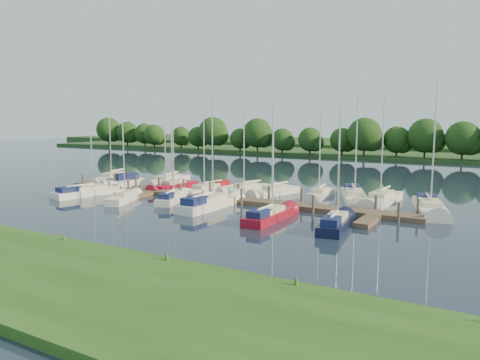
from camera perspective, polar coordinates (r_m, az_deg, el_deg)
The scene contains 23 objects.
ground at distance 40.93m, azimuth -8.95°, elevation -4.09°, with size 260.00×260.00×0.00m, color #1B2436.
dock at distance 46.66m, azimuth -3.27°, elevation -2.31°, with size 40.00×6.00×0.40m.
mooring_pilings at distance 47.52m, azimuth -2.53°, elevation -1.63°, with size 38.24×2.84×2.00m.
far_shore at distance 109.25m, azimuth 16.80°, elevation 3.16°, with size 180.00×30.00×0.60m, color #244319.
distant_hill at distance 133.61m, azimuth 19.35°, elevation 3.99°, with size 220.00×40.00×1.40m, color #315626.
treeline at distance 95.10m, azimuth 17.89°, elevation 4.71°, with size 147.70×9.93×8.00m.
sailboat_n_0 at distance 62.22m, azimuth -15.23°, elevation 0.02°, with size 3.15×8.38×10.77m.
motorboat at distance 59.05m, azimuth -13.84°, elevation -0.25°, with size 3.17×5.66×1.83m.
sailboat_n_2 at distance 59.24m, azimuth -8.93°, elevation -0.19°, with size 3.44×9.24×11.52m.
sailboat_n_3 at distance 54.43m, azimuth -8.07°, elevation -0.86°, with size 2.14×7.31×9.42m.
sailboat_n_4 at distance 51.28m, azimuth -4.03°, elevation -1.27°, with size 3.13×7.89×9.98m.
sailboat_n_5 at distance 52.09m, azimuth 0.68°, elevation -1.17°, with size 3.66×6.88×8.90m.
sailboat_n_6 at distance 50.22m, azimuth 4.22°, elevation -1.52°, with size 3.12×7.21×9.22m.
sailboat_n_7 at distance 48.99m, azimuth 9.67°, elevation -1.84°, with size 2.21×6.99×8.94m.
sailboat_n_8 at distance 47.99m, azimuth 13.75°, elevation -2.09°, with size 4.80×8.86×11.38m.
sailboat_n_9 at distance 46.93m, azimuth 16.84°, elevation -2.47°, with size 2.43×8.49×10.92m.
sailboat_n_10 at distance 44.63m, azimuth 22.14°, elevation -3.19°, with size 4.21×9.29×11.60m.
sailboat_s_0 at distance 52.56m, azimuth -17.84°, elevation -1.41°, with size 3.39×8.80×10.99m.
sailboat_s_1 at distance 47.59m, azimuth -13.96°, elevation -2.23°, with size 3.29×6.21×8.21m.
sailboat_s_2 at distance 46.49m, azimuth -8.19°, elevation -2.27°, with size 3.20×6.50×8.42m.
sailboat_s_3 at distance 42.88m, azimuth -3.69°, elevation -3.01°, with size 2.18×8.73×11.27m.
sailboat_s_4 at distance 37.90m, azimuth 3.67°, elevation -4.46°, with size 1.83×7.41×9.56m.
sailboat_s_5 at distance 35.83m, azimuth 11.64°, elevation -5.31°, with size 2.50×7.24×9.29m.
Camera 1 is at (25.47, -30.94, 8.29)m, focal length 35.00 mm.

